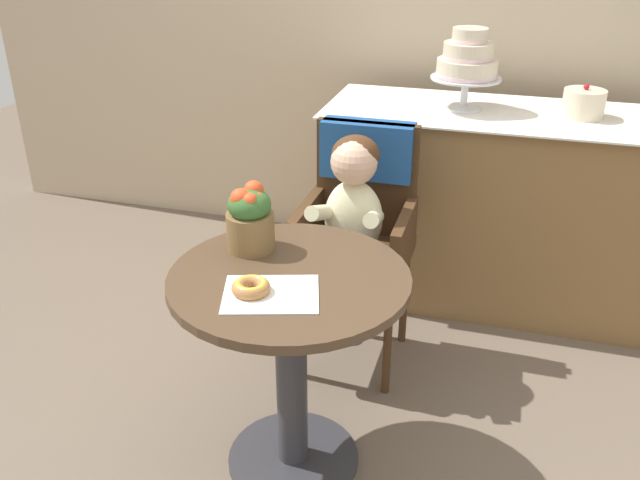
% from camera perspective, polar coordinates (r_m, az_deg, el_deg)
% --- Properties ---
extents(ground_plane, '(8.00, 8.00, 0.00)m').
position_cam_1_polar(ground_plane, '(2.43, -2.24, -17.91)').
color(ground_plane, '#6B5B4C').
extents(cafe_table, '(0.72, 0.72, 0.72)m').
position_cam_1_polar(cafe_table, '(2.11, -2.48, -7.96)').
color(cafe_table, '#4C3826').
rests_on(cafe_table, ground).
extents(wicker_chair, '(0.42, 0.45, 0.95)m').
position_cam_1_polar(wicker_chair, '(2.64, 3.43, 2.77)').
color(wicker_chair, '#472D19').
rests_on(wicker_chair, ground).
extents(seated_child, '(0.27, 0.32, 0.73)m').
position_cam_1_polar(seated_child, '(2.49, 2.63, 2.20)').
color(seated_child, beige).
rests_on(seated_child, ground).
extents(paper_napkin, '(0.32, 0.28, 0.00)m').
position_cam_1_polar(paper_napkin, '(1.90, -4.14, -4.55)').
color(paper_napkin, white).
rests_on(paper_napkin, cafe_table).
extents(donut_front, '(0.11, 0.11, 0.04)m').
position_cam_1_polar(donut_front, '(1.90, -5.82, -3.92)').
color(donut_front, '#AD7542').
rests_on(donut_front, cafe_table).
extents(flower_vase, '(0.15, 0.15, 0.22)m').
position_cam_1_polar(flower_vase, '(2.11, -5.91, 1.96)').
color(flower_vase, brown).
rests_on(flower_vase, cafe_table).
extents(display_counter, '(1.56, 0.62, 0.90)m').
position_cam_1_polar(display_counter, '(3.19, 14.59, 2.59)').
color(display_counter, olive).
rests_on(display_counter, ground).
extents(tiered_cake_stand, '(0.30, 0.30, 0.34)m').
position_cam_1_polar(tiered_cake_stand, '(3.01, 12.27, 14.42)').
color(tiered_cake_stand, silver).
rests_on(tiered_cake_stand, display_counter).
extents(round_layer_cake, '(0.17, 0.17, 0.14)m').
position_cam_1_polar(round_layer_cake, '(3.06, 21.24, 10.63)').
color(round_layer_cake, beige).
rests_on(round_layer_cake, display_counter).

